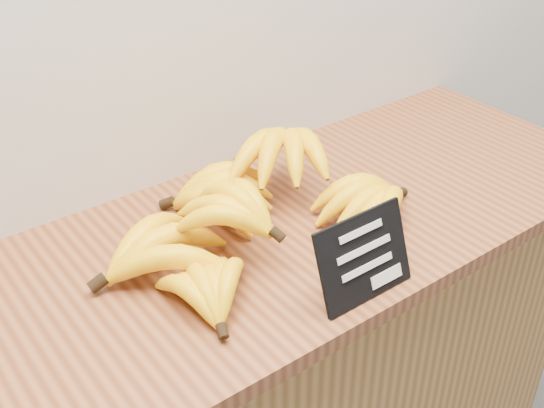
{
  "coord_description": "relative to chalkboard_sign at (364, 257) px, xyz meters",
  "views": [
    {
      "loc": [
        -0.56,
        1.97,
        1.61
      ],
      "look_at": [
        -0.01,
        2.7,
        1.02
      ],
      "focal_mm": 45.0,
      "sensor_mm": 36.0,
      "label": 1
    }
  ],
  "objects": [
    {
      "name": "counter_top",
      "position": [
        -0.05,
        0.22,
        -0.08
      ],
      "size": [
        1.51,
        0.54,
        0.03
      ],
      "primitive_type": "cube",
      "color": "brown",
      "rests_on": "counter"
    },
    {
      "name": "chalkboard_sign",
      "position": [
        0.0,
        0.0,
        0.0
      ],
      "size": [
        0.17,
        0.05,
        0.13
      ],
      "primitive_type": "cube",
      "rotation": [
        -0.35,
        0.0,
        0.0
      ],
      "color": "black",
      "rests_on": "counter_top"
    },
    {
      "name": "banana_pile",
      "position": [
        -0.05,
        0.23,
        -0.01
      ],
      "size": [
        0.58,
        0.41,
        0.12
      ],
      "color": "yellow",
      "rests_on": "counter_top"
    }
  ]
}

